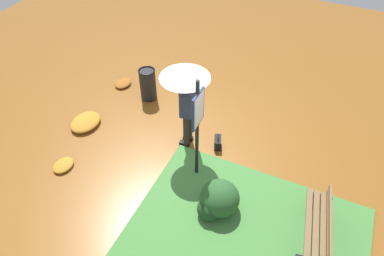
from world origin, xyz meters
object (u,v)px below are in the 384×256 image
Objects in this scene: handbag at (218,142)px; info_sign_post at (198,120)px; trash_bin at (148,84)px; person_with_umbrella at (186,88)px; park_bench at (317,227)px.

info_sign_post is at bearing -6.51° from handbag.
handbag is 2.41m from trash_bin.
person_with_umbrella is 0.84m from info_sign_post.
handbag is 0.26× the size of park_bench.
info_sign_post reaches higher than trash_bin.
info_sign_post is 2.76× the size of trash_bin.
info_sign_post is (0.64, 0.53, -0.11)m from person_with_umbrella.
park_bench is at bearing 58.82° from handbag.
park_bench is (1.40, 2.31, 0.28)m from handbag.
person_with_umbrella is 2.25m from trash_bin.
trash_bin reaches higher than park_bench.
handbag is 0.44× the size of trash_bin.
person_with_umbrella is 0.89× the size of info_sign_post.
handbag is at bearing -121.18° from park_bench.
info_sign_post reaches higher than park_bench.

